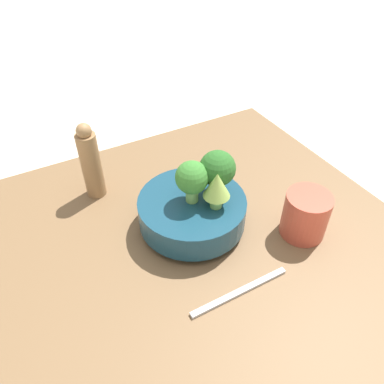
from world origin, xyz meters
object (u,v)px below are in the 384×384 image
(bowl, at_px, (192,211))
(cup, at_px, (305,215))
(fork, at_px, (240,292))
(pepper_mill, at_px, (91,162))

(bowl, xyz_separation_m, cup, (0.18, -0.12, 0.01))
(cup, height_order, fork, cup)
(cup, bearing_deg, bowl, 146.54)
(fork, bearing_deg, pepper_mill, 109.53)
(cup, distance_m, fork, 0.20)
(bowl, distance_m, pepper_mill, 0.23)
(bowl, bearing_deg, pepper_mill, 125.74)
(cup, relative_size, fork, 0.49)
(pepper_mill, xyz_separation_m, fork, (0.13, -0.36, -0.08))
(fork, bearing_deg, bowl, 88.15)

